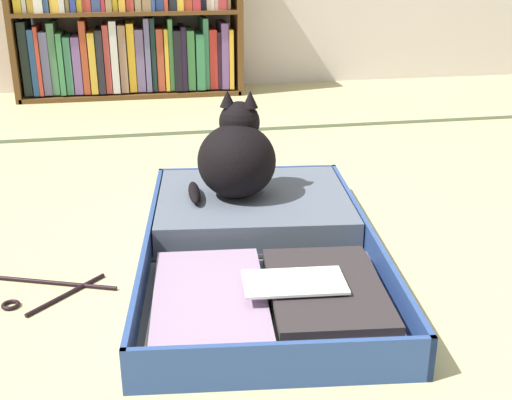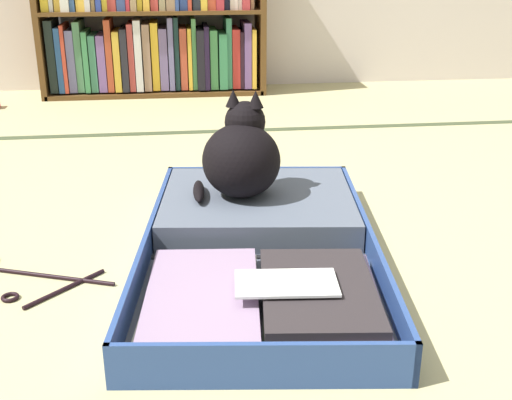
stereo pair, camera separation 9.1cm
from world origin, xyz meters
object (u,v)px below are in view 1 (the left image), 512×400
(clothes_hanger, at_px, (27,289))
(bookshelf, at_px, (127,16))
(black_cat, at_px, (237,157))
(open_suitcase, at_px, (259,239))

(clothes_hanger, bearing_deg, bookshelf, 83.22)
(bookshelf, xyz_separation_m, clothes_hanger, (-0.26, -2.16, -0.41))
(black_cat, xyz_separation_m, clothes_hanger, (-0.54, -0.29, -0.20))
(open_suitcase, bearing_deg, bookshelf, 98.73)
(open_suitcase, bearing_deg, black_cat, 98.28)
(bookshelf, height_order, clothes_hanger, bookshelf)
(black_cat, bearing_deg, open_suitcase, -81.72)
(black_cat, distance_m, clothes_hanger, 0.65)
(open_suitcase, xyz_separation_m, clothes_hanger, (-0.57, -0.10, -0.04))
(bookshelf, xyz_separation_m, black_cat, (0.29, -1.87, -0.21))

